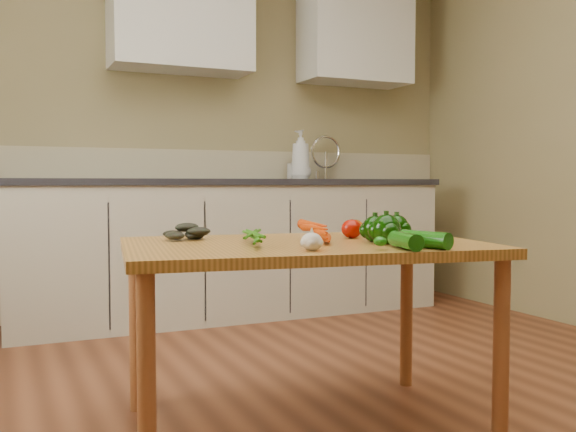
# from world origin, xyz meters

# --- Properties ---
(room) EXTENTS (4.04, 5.04, 2.64)m
(room) POSITION_xyz_m (0.00, 0.17, 1.25)
(room) COLOR brown
(room) RESTS_ON ground
(counter_run) EXTENTS (2.84, 0.64, 1.14)m
(counter_run) POSITION_xyz_m (0.21, 2.19, 0.46)
(counter_run) COLOR #BBB49C
(counter_run) RESTS_ON ground
(upper_cabinets) EXTENTS (2.15, 0.35, 0.70)m
(upper_cabinets) POSITION_xyz_m (0.51, 2.32, 1.95)
(upper_cabinets) COLOR silver
(upper_cabinets) RESTS_ON room
(table) EXTENTS (1.35, 0.98, 0.67)m
(table) POSITION_xyz_m (-0.22, 0.24, 0.59)
(table) COLOR #AE7632
(table) RESTS_ON ground
(soap_bottle_a) EXTENTS (0.15, 0.16, 0.34)m
(soap_bottle_a) POSITION_xyz_m (0.72, 2.25, 1.07)
(soap_bottle_a) COLOR silver
(soap_bottle_a) RESTS_ON counter_run
(soap_bottle_b) EXTENTS (0.08, 0.08, 0.17)m
(soap_bottle_b) POSITION_xyz_m (0.70, 2.32, 0.98)
(soap_bottle_b) COLOR silver
(soap_bottle_b) RESTS_ON counter_run
(soap_bottle_c) EXTENTS (0.14, 0.14, 0.15)m
(soap_bottle_c) POSITION_xyz_m (0.74, 2.25, 0.98)
(soap_bottle_c) COLOR silver
(soap_bottle_c) RESTS_ON counter_run
(carrot_bunch) EXTENTS (0.26, 0.21, 0.06)m
(carrot_bunch) POSITION_xyz_m (-0.25, 0.23, 0.70)
(carrot_bunch) COLOR #C43704
(carrot_bunch) RESTS_ON table
(leafy_greens) EXTENTS (0.18, 0.16, 0.09)m
(leafy_greens) POSITION_xyz_m (-0.56, 0.51, 0.71)
(leafy_greens) COLOR black
(leafy_greens) RESTS_ON table
(garlic_bulb) EXTENTS (0.07, 0.07, 0.06)m
(garlic_bulb) POSITION_xyz_m (-0.32, -0.02, 0.69)
(garlic_bulb) COLOR beige
(garlic_bulb) RESTS_ON table
(pepper_a) EXTENTS (0.09, 0.09, 0.09)m
(pepper_a) POSITION_xyz_m (0.01, 0.15, 0.71)
(pepper_a) COLOR black
(pepper_a) RESTS_ON table
(pepper_b) EXTENTS (0.09, 0.09, 0.09)m
(pepper_b) POSITION_xyz_m (0.13, 0.18, 0.71)
(pepper_b) COLOR black
(pepper_b) RESTS_ON table
(pepper_c) EXTENTS (0.10, 0.10, 0.10)m
(pepper_c) POSITION_xyz_m (0.00, 0.06, 0.72)
(pepper_c) COLOR black
(pepper_c) RESTS_ON table
(tomato_a) EXTENTS (0.08, 0.08, 0.07)m
(tomato_a) POSITION_xyz_m (0.01, 0.31, 0.70)
(tomato_a) COLOR #950D02
(tomato_a) RESTS_ON table
(tomato_b) EXTENTS (0.07, 0.07, 0.06)m
(tomato_b) POSITION_xyz_m (0.08, 0.40, 0.70)
(tomato_b) COLOR #C75104
(tomato_b) RESTS_ON table
(tomato_c) EXTENTS (0.08, 0.08, 0.07)m
(tomato_c) POSITION_xyz_m (0.19, 0.28, 0.70)
(tomato_c) COLOR #C75104
(tomato_c) RESTS_ON table
(zucchini_a) EXTENTS (0.10, 0.19, 0.06)m
(zucchini_a) POSITION_xyz_m (0.05, -0.10, 0.69)
(zucchini_a) COLOR #0C4607
(zucchini_a) RESTS_ON table
(zucchini_b) EXTENTS (0.09, 0.18, 0.05)m
(zucchini_b) POSITION_xyz_m (-0.03, -0.11, 0.69)
(zucchini_b) COLOR #0C4607
(zucchini_b) RESTS_ON table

